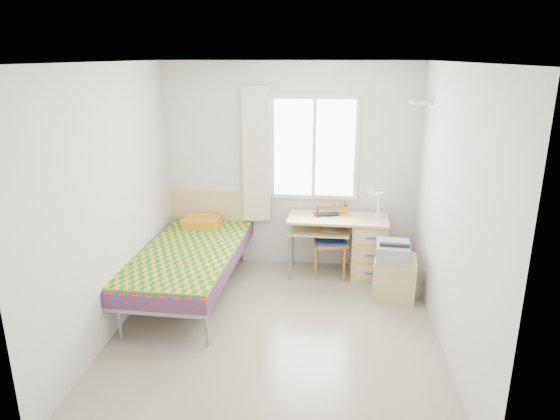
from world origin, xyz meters
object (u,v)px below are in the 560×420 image
Objects in this scene: bed at (191,255)px; chair at (331,236)px; cabinet at (394,278)px; printer at (393,250)px; desk at (363,244)px.

bed is 1.74m from chair.
printer is (-0.04, -0.01, 0.34)m from cabinet.
chair is 0.98m from cabinet.
desk is at bearing 126.49° from cabinet.
desk is 0.69m from printer.
cabinet is (2.31, 0.08, -0.22)m from bed.
printer reaches higher than cabinet.
bed is at bearing -159.28° from desk.
desk is 2.77× the size of printer.
printer is at bearing -160.79° from cabinet.
desk reaches higher than printer.
desk is 1.37× the size of chair.
bed is 2.28m from printer.
chair reaches higher than desk.
bed is 2.10m from desk.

